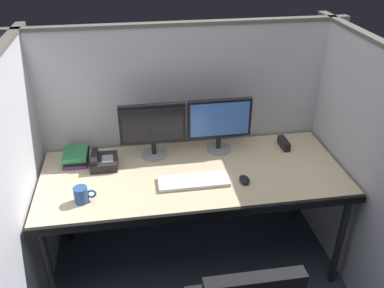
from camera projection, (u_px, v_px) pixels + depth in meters
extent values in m
cube|color=silver|center=(183.00, 135.00, 2.93)|extent=(2.20, 0.05, 1.55)
cube|color=#605B56|center=(182.00, 24.00, 2.54)|extent=(2.21, 0.06, 0.02)
cube|color=silver|center=(24.00, 192.00, 2.33)|extent=(0.05, 1.40, 1.55)
cube|color=silver|center=(350.00, 163.00, 2.60)|extent=(0.05, 1.40, 1.55)
cube|color=#605B56|center=(378.00, 41.00, 2.21)|extent=(0.06, 1.41, 0.02)
cube|color=beige|center=(193.00, 175.00, 2.58)|extent=(1.90, 0.80, 0.04)
cube|color=black|center=(204.00, 215.00, 2.25)|extent=(1.90, 0.02, 0.05)
cylinder|color=black|center=(50.00, 275.00, 2.35)|extent=(0.04, 0.04, 0.70)
cylinder|color=black|center=(340.00, 241.00, 2.59)|extent=(0.04, 0.04, 0.70)
cylinder|color=black|center=(64.00, 203.00, 2.94)|extent=(0.04, 0.04, 0.70)
cylinder|color=black|center=(299.00, 180.00, 3.18)|extent=(0.04, 0.04, 0.70)
cylinder|color=gray|center=(154.00, 154.00, 2.75)|extent=(0.17, 0.17, 0.01)
cylinder|color=black|center=(154.00, 148.00, 2.73)|extent=(0.03, 0.03, 0.09)
cube|color=black|center=(153.00, 124.00, 2.64)|extent=(0.43, 0.03, 0.27)
cube|color=black|center=(153.00, 125.00, 2.62)|extent=(0.39, 0.01, 0.23)
cylinder|color=gray|center=(218.00, 148.00, 2.82)|extent=(0.17, 0.17, 0.01)
cylinder|color=black|center=(218.00, 142.00, 2.79)|extent=(0.03, 0.03, 0.09)
cube|color=black|center=(219.00, 118.00, 2.70)|extent=(0.43, 0.03, 0.27)
cube|color=#3F72D8|center=(220.00, 120.00, 2.69)|extent=(0.39, 0.01, 0.23)
cube|color=silver|center=(194.00, 181.00, 2.47)|extent=(0.43, 0.15, 0.02)
ellipsoid|color=black|center=(244.00, 180.00, 2.47)|extent=(0.06, 0.10, 0.03)
cylinder|color=#59595B|center=(244.00, 176.00, 2.48)|extent=(0.01, 0.01, 0.01)
cube|color=#4C3366|center=(76.00, 160.00, 2.68)|extent=(0.15, 0.21, 0.02)
cube|color=black|center=(77.00, 156.00, 2.67)|extent=(0.15, 0.21, 0.03)
cube|color=#26723F|center=(75.00, 153.00, 2.65)|extent=(0.15, 0.21, 0.02)
cube|color=black|center=(284.00, 143.00, 2.84)|extent=(0.04, 0.15, 0.06)
cylinder|color=#264C8C|center=(81.00, 195.00, 2.29)|extent=(0.08, 0.08, 0.09)
torus|color=#264C8C|center=(92.00, 194.00, 2.30)|extent=(0.06, 0.01, 0.06)
cube|color=black|center=(104.00, 162.00, 2.63)|extent=(0.17, 0.19, 0.06)
cube|color=black|center=(94.00, 157.00, 2.60)|extent=(0.04, 0.17, 0.03)
cube|color=gray|center=(107.00, 159.00, 2.61)|extent=(0.07, 0.09, 0.00)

